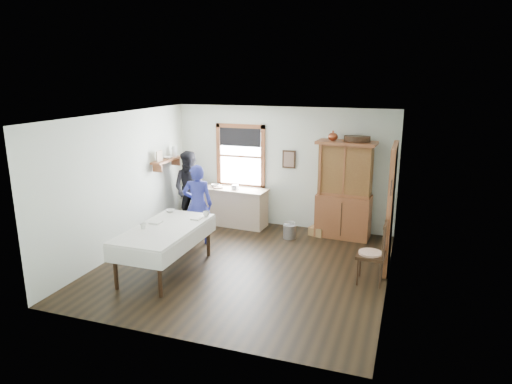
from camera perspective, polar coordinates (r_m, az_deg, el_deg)
room at (r=7.95m, az=-1.56°, el=-0.27°), size 5.01×5.01×2.70m
window at (r=10.49m, az=-1.95°, el=4.91°), size 1.18×0.07×1.48m
doorway at (r=8.34m, az=16.60°, el=-1.51°), size 0.09×1.14×2.22m
wall_shelf at (r=10.26m, az=-11.00°, el=4.10°), size 0.24×1.00×0.44m
framed_picture at (r=10.15m, az=4.13°, el=4.09°), size 0.30×0.04×0.40m
rug_beater at (r=7.68m, az=16.64°, el=1.42°), size 0.01×0.27×0.27m
work_counter at (r=10.47m, az=-2.69°, el=-1.85°), size 1.55×0.68×0.87m
china_hutch at (r=9.71m, az=10.99°, el=0.24°), size 1.24×0.64×2.06m
dining_table at (r=8.19m, az=-11.24°, el=-7.05°), size 1.08×2.04×0.81m
spindle_chair at (r=7.81m, az=14.19°, el=-7.33°), size 0.51×0.51×1.07m
pail at (r=9.72m, az=4.21°, el=-4.94°), size 0.32×0.32×0.29m
wicker_basket at (r=9.96m, az=7.65°, el=-4.88°), size 0.37×0.31×0.19m
woman_blue at (r=9.31m, az=-7.30°, el=-1.92°), size 0.65×0.53×1.52m
figure_dark at (r=10.48m, az=-8.14°, el=0.08°), size 0.82×0.67×1.59m
table_cup_a at (r=8.53m, az=-6.23°, el=-2.73°), size 0.15×0.15×0.10m
table_cup_b at (r=8.04m, az=-13.92°, el=-4.15°), size 0.12×0.12×0.10m
table_bowl at (r=8.91m, az=-10.65°, el=-2.32°), size 0.25×0.25×0.05m
counter_book at (r=10.45m, az=-5.41°, el=0.60°), size 0.28×0.30×0.02m
counter_bowl at (r=10.52m, az=-5.13°, el=0.81°), size 0.26×0.26×0.06m
shelf_bowl at (r=10.27m, az=-10.97°, el=4.25°), size 0.22×0.22×0.05m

